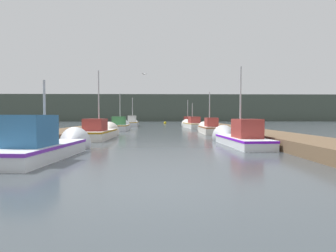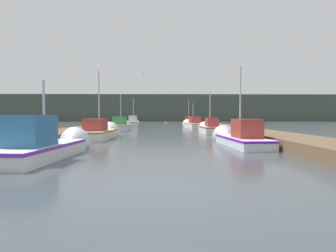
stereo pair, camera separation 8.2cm
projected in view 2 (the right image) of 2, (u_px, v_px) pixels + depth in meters
The scene contains 17 objects.
ground_plane at pixel (150, 189), 5.36m from camera, with size 200.00×200.00×0.00m.
dock_left at pixel (80, 131), 21.23m from camera, with size 2.68×40.00×0.52m.
dock_right at pixel (239, 131), 21.44m from camera, with size 2.68×40.00×0.52m.
distant_shore_ridge at pixel (163, 109), 78.39m from camera, with size 120.00×16.00×7.33m.
fishing_boat_0 at pixel (47, 145), 9.43m from camera, with size 1.86×5.23×3.22m.
fishing_boat_1 at pixel (238, 137), 13.55m from camera, with size 1.79×5.52×4.44m.
fishing_boat_2 at pixel (101, 132), 17.50m from camera, with size 1.75×5.37×4.90m.
fishing_boat_3 at pixel (209, 128), 22.48m from camera, with size 1.49×4.69×3.87m.
fishing_boat_4 at pixel (121, 126), 27.17m from camera, with size 1.71×4.42×4.29m.
fishing_boat_5 at pixel (192, 124), 32.81m from camera, with size 2.17×6.62×3.46m.
fishing_boat_6 at pixel (134, 123), 37.50m from camera, with size 1.70×5.87×4.39m.
fishing_boat_7 at pixel (189, 122), 41.78m from camera, with size 2.18×5.65×4.50m.
mooring_piling_0 at pixel (86, 128), 18.91m from camera, with size 0.36×0.36×1.17m.
mooring_piling_1 at pixel (120, 123), 32.61m from camera, with size 0.28×0.28×1.11m.
mooring_piling_2 at pixel (194, 121), 42.10m from camera, with size 0.26×0.26×1.36m.
channel_buoy at pixel (166, 123), 49.46m from camera, with size 0.52×0.52×1.02m.
seagull_lead at pixel (145, 74), 27.18m from camera, with size 0.53×0.39×0.12m.
Camera 2 is at (0.28, -5.31, 1.49)m, focal length 28.00 mm.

